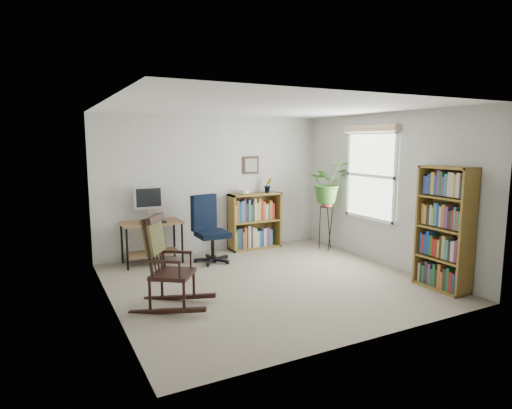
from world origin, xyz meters
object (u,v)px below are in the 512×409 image
rocking_chair (172,261)px  tall_bookshelf (444,229)px  low_bookshelf (255,221)px  desk (152,243)px  office_chair (212,229)px

rocking_chair → tall_bookshelf: 3.54m
low_bookshelf → tall_bookshelf: size_ratio=0.62×
low_bookshelf → desk: bearing=-176.4°
low_bookshelf → rocking_chair: bearing=-135.9°
desk → rocking_chair: 2.00m
desk → rocking_chair: rocking_chair is taller
office_chair → tall_bookshelf: 3.44m
desk → low_bookshelf: (1.93, 0.12, 0.17)m
tall_bookshelf → office_chair: bearing=130.8°
desk → low_bookshelf: size_ratio=0.92×
low_bookshelf → tall_bookshelf: (1.21, -3.11, 0.31)m
office_chair → low_bookshelf: office_chair is taller
office_chair → tall_bookshelf: size_ratio=0.68×
rocking_chair → office_chair: bearing=0.2°
office_chair → low_bookshelf: bearing=10.0°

